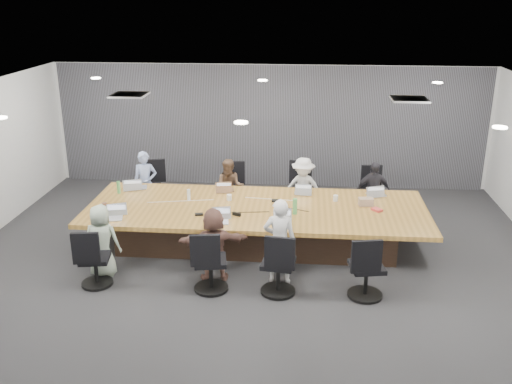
# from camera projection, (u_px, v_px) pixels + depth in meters

# --- Properties ---
(floor) EXTENTS (10.00, 8.00, 0.00)m
(floor) POSITION_uv_depth(u_px,v_px,m) (254.00, 257.00, 9.87)
(floor) COLOR #2D2D30
(floor) RESTS_ON ground
(ceiling) EXTENTS (10.00, 8.00, 0.00)m
(ceiling) POSITION_uv_depth(u_px,v_px,m) (254.00, 95.00, 8.93)
(ceiling) COLOR white
(ceiling) RESTS_ON wall_back
(wall_back) EXTENTS (10.00, 0.00, 2.80)m
(wall_back) POSITION_uv_depth(u_px,v_px,m) (269.00, 126.00, 13.16)
(wall_back) COLOR beige
(wall_back) RESTS_ON ground
(wall_front) EXTENTS (10.00, 0.00, 2.80)m
(wall_front) POSITION_uv_depth(u_px,v_px,m) (218.00, 307.00, 5.65)
(wall_front) COLOR beige
(wall_front) RESTS_ON ground
(curtain) EXTENTS (9.80, 0.04, 2.80)m
(curtain) POSITION_uv_depth(u_px,v_px,m) (269.00, 127.00, 13.08)
(curtain) COLOR #4E4E56
(curtain) RESTS_ON ground
(conference_table) EXTENTS (6.00, 2.20, 0.74)m
(conference_table) POSITION_uv_depth(u_px,v_px,m) (256.00, 224.00, 10.20)
(conference_table) COLOR #3B281C
(conference_table) RESTS_ON ground
(chair_0) EXTENTS (0.67, 0.67, 0.79)m
(chair_0) POSITION_uv_depth(u_px,v_px,m) (151.00, 189.00, 12.00)
(chair_0) COLOR black
(chair_0) RESTS_ON ground
(chair_1) EXTENTS (0.59, 0.59, 0.78)m
(chair_1) POSITION_uv_depth(u_px,v_px,m) (232.00, 192.00, 11.86)
(chair_1) COLOR black
(chair_1) RESTS_ON ground
(chair_2) EXTENTS (0.72, 0.72, 0.87)m
(chair_2) POSITION_uv_depth(u_px,v_px,m) (303.00, 192.00, 11.72)
(chair_2) COLOR black
(chair_2) RESTS_ON ground
(chair_3) EXTENTS (0.58, 0.58, 0.78)m
(chair_3) POSITION_uv_depth(u_px,v_px,m) (370.00, 196.00, 11.63)
(chair_3) COLOR black
(chair_3) RESTS_ON ground
(chair_4) EXTENTS (0.59, 0.59, 0.76)m
(chair_4) POSITION_uv_depth(u_px,v_px,m) (95.00, 263.00, 8.81)
(chair_4) COLOR black
(chair_4) RESTS_ON ground
(chair_5) EXTENTS (0.64, 0.64, 0.83)m
(chair_5) POSITION_uv_depth(u_px,v_px,m) (211.00, 266.00, 8.65)
(chair_5) COLOR black
(chair_5) RESTS_ON ground
(chair_6) EXTENTS (0.63, 0.63, 0.83)m
(chair_6) POSITION_uv_depth(u_px,v_px,m) (278.00, 268.00, 8.56)
(chair_6) COLOR black
(chair_6) RESTS_ON ground
(chair_7) EXTENTS (0.65, 0.65, 0.83)m
(chair_7) POSITION_uv_depth(u_px,v_px,m) (366.00, 272.00, 8.46)
(chair_7) COLOR black
(chair_7) RESTS_ON ground
(person_0) EXTENTS (0.53, 0.40, 1.31)m
(person_0) POSITION_uv_depth(u_px,v_px,m) (145.00, 183.00, 11.58)
(person_0) COLOR #8698C9
(person_0) RESTS_ON ground
(laptop_0) EXTENTS (0.41, 0.32, 0.02)m
(laptop_0) POSITION_uv_depth(u_px,v_px,m) (137.00, 188.00, 11.03)
(laptop_0) COLOR #B2B2B7
(laptop_0) RESTS_ON conference_table
(person_1) EXTENTS (0.58, 0.45, 1.20)m
(person_1) POSITION_uv_depth(u_px,v_px,m) (230.00, 188.00, 11.46)
(person_1) COLOR brown
(person_1) RESTS_ON ground
(laptop_1) EXTENTS (0.33, 0.25, 0.02)m
(laptop_1) POSITION_uv_depth(u_px,v_px,m) (226.00, 190.00, 10.89)
(laptop_1) COLOR #8C6647
(laptop_1) RESTS_ON conference_table
(person_2) EXTENTS (0.90, 0.63, 1.27)m
(person_2) POSITION_uv_depth(u_px,v_px,m) (303.00, 189.00, 11.33)
(person_2) COLOR silver
(person_2) RESTS_ON ground
(laptop_2) EXTENTS (0.32, 0.23, 0.02)m
(laptop_2) POSITION_uv_depth(u_px,v_px,m) (303.00, 192.00, 10.77)
(laptop_2) COLOR #B2B2B7
(laptop_2) RESTS_ON conference_table
(person_3) EXTENTS (0.76, 0.44, 1.22)m
(person_3) POSITION_uv_depth(u_px,v_px,m) (373.00, 192.00, 11.22)
(person_3) COLOR #28272E
(person_3) RESTS_ON ground
(laptop_3) EXTENTS (0.38, 0.30, 0.02)m
(laptop_3) POSITION_uv_depth(u_px,v_px,m) (376.00, 195.00, 10.66)
(laptop_3) COLOR #B2B2B7
(laptop_3) RESTS_ON conference_table
(person_4) EXTENTS (0.59, 0.39, 1.20)m
(person_4) POSITION_uv_depth(u_px,v_px,m) (102.00, 241.00, 9.06)
(person_4) COLOR #9AAD97
(person_4) RESTS_ON ground
(laptop_4) EXTENTS (0.38, 0.30, 0.02)m
(laptop_4) POSITION_uv_depth(u_px,v_px,m) (112.00, 219.00, 9.53)
(laptop_4) COLOR #B2B2B7
(laptop_4) RESTS_ON conference_table
(person_5) EXTENTS (1.17, 0.60, 1.20)m
(person_5) POSITION_uv_depth(u_px,v_px,m) (214.00, 245.00, 8.91)
(person_5) COLOR brown
(person_5) RESTS_ON ground
(laptop_5) EXTENTS (0.34, 0.26, 0.02)m
(laptop_5) POSITION_uv_depth(u_px,v_px,m) (219.00, 222.00, 9.38)
(laptop_5) COLOR #B2B2B7
(laptop_5) RESTS_ON conference_table
(person_6) EXTENTS (0.52, 0.35, 1.39)m
(person_6) POSITION_uv_depth(u_px,v_px,m) (280.00, 241.00, 8.80)
(person_6) COLOR silver
(person_6) RESTS_ON ground
(laptop_6) EXTENTS (0.32, 0.23, 0.02)m
(laptop_6) POSITION_uv_depth(u_px,v_px,m) (281.00, 224.00, 9.30)
(laptop_6) COLOR #B2B2B7
(laptop_6) RESTS_ON conference_table
(bottle_green_left) EXTENTS (0.07, 0.07, 0.24)m
(bottle_green_left) POSITION_uv_depth(u_px,v_px,m) (119.00, 187.00, 10.72)
(bottle_green_left) COLOR #4FA153
(bottle_green_left) RESTS_ON conference_table
(bottle_green_right) EXTENTS (0.10, 0.10, 0.28)m
(bottle_green_right) POSITION_uv_depth(u_px,v_px,m) (295.00, 206.00, 9.72)
(bottle_green_right) COLOR #4FA153
(bottle_green_right) RESTS_ON conference_table
(bottle_clear) EXTENTS (0.07, 0.07, 0.20)m
(bottle_clear) POSITION_uv_depth(u_px,v_px,m) (189.00, 195.00, 10.38)
(bottle_clear) COLOR silver
(bottle_clear) RESTS_ON conference_table
(cup_white_far) EXTENTS (0.10, 0.10, 0.11)m
(cup_white_far) POSITION_uv_depth(u_px,v_px,m) (229.00, 197.00, 10.38)
(cup_white_far) COLOR white
(cup_white_far) RESTS_ON conference_table
(cup_white_near) EXTENTS (0.09, 0.09, 0.11)m
(cup_white_near) POSITION_uv_depth(u_px,v_px,m) (336.00, 198.00, 10.35)
(cup_white_near) COLOR white
(cup_white_near) RESTS_ON conference_table
(mug_brown) EXTENTS (0.09, 0.09, 0.11)m
(mug_brown) POSITION_uv_depth(u_px,v_px,m) (104.00, 206.00, 9.98)
(mug_brown) COLOR brown
(mug_brown) RESTS_ON conference_table
(mic_left) EXTENTS (0.15, 0.12, 0.03)m
(mic_left) POSITION_uv_depth(u_px,v_px,m) (199.00, 214.00, 9.71)
(mic_left) COLOR black
(mic_left) RESTS_ON conference_table
(mic_right) EXTENTS (0.16, 0.10, 0.03)m
(mic_right) POSITION_uv_depth(u_px,v_px,m) (276.00, 201.00, 10.33)
(mic_right) COLOR black
(mic_right) RESTS_ON conference_table
(stapler) EXTENTS (0.15, 0.10, 0.06)m
(stapler) POSITION_uv_depth(u_px,v_px,m) (237.00, 214.00, 9.68)
(stapler) COLOR black
(stapler) RESTS_ON conference_table
(canvas_bag) EXTENTS (0.27, 0.18, 0.14)m
(canvas_bag) POSITION_uv_depth(u_px,v_px,m) (366.00, 202.00, 10.13)
(canvas_bag) COLOR tan
(canvas_bag) RESTS_ON conference_table
(snack_packet) EXTENTS (0.20, 0.21, 0.04)m
(snack_packet) POSITION_uv_depth(u_px,v_px,m) (377.00, 210.00, 9.89)
(snack_packet) COLOR #C23832
(snack_packet) RESTS_ON conference_table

